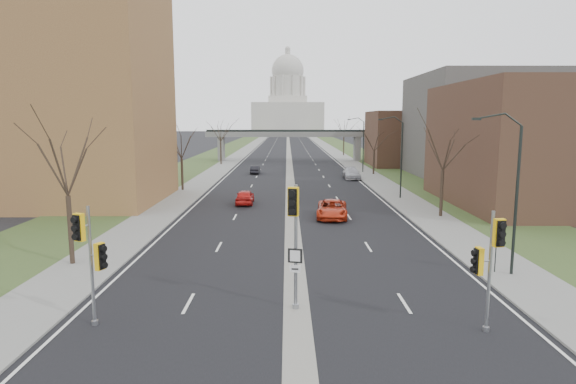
{
  "coord_description": "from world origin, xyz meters",
  "views": [
    {
      "loc": [
        -0.43,
        -19.23,
        8.42
      ],
      "look_at": [
        -0.38,
        8.41,
        4.27
      ],
      "focal_mm": 30.0,
      "sensor_mm": 36.0,
      "label": 1
    }
  ],
  "objects_px": {
    "signal_pole_right": "(489,255)",
    "car_right_near": "(332,209)",
    "speed_limit_sign": "(497,240)",
    "car_left_far": "(255,170)",
    "signal_pole_median": "(294,225)",
    "car_left_near": "(245,197)",
    "car_right_mid": "(351,173)",
    "signal_pole_left": "(90,250)"
  },
  "relations": [
    {
      "from": "car_left_near",
      "to": "car_right_near",
      "type": "bearing_deg",
      "value": 139.0
    },
    {
      "from": "car_left_far",
      "to": "car_right_near",
      "type": "xyz_separation_m",
      "value": [
        8.94,
        -34.63,
        0.14
      ]
    },
    {
      "from": "signal_pole_right",
      "to": "car_left_near",
      "type": "distance_m",
      "value": 32.31
    },
    {
      "from": "signal_pole_left",
      "to": "car_left_far",
      "type": "relative_size",
      "value": 1.32
    },
    {
      "from": "signal_pole_left",
      "to": "car_left_far",
      "type": "xyz_separation_m",
      "value": [
        2.85,
        56.95,
        -2.66
      ]
    },
    {
      "from": "car_left_near",
      "to": "car_right_mid",
      "type": "distance_m",
      "value": 24.87
    },
    {
      "from": "signal_pole_right",
      "to": "car_left_near",
      "type": "height_order",
      "value": "signal_pole_right"
    },
    {
      "from": "speed_limit_sign",
      "to": "signal_pole_left",
      "type": "bearing_deg",
      "value": -165.59
    },
    {
      "from": "signal_pole_median",
      "to": "car_right_mid",
      "type": "distance_m",
      "value": 49.38
    },
    {
      "from": "signal_pole_right",
      "to": "car_right_near",
      "type": "relative_size",
      "value": 0.89
    },
    {
      "from": "signal_pole_right",
      "to": "speed_limit_sign",
      "type": "xyz_separation_m",
      "value": [
        3.61,
        7.46,
        -1.31
      ]
    },
    {
      "from": "car_left_far",
      "to": "car_right_near",
      "type": "distance_m",
      "value": 35.76
    },
    {
      "from": "signal_pole_right",
      "to": "car_left_far",
      "type": "xyz_separation_m",
      "value": [
        -12.89,
        57.55,
        -2.6
      ]
    },
    {
      "from": "speed_limit_sign",
      "to": "car_right_mid",
      "type": "height_order",
      "value": "speed_limit_sign"
    },
    {
      "from": "signal_pole_left",
      "to": "car_right_near",
      "type": "bearing_deg",
      "value": 85.77
    },
    {
      "from": "signal_pole_median",
      "to": "speed_limit_sign",
      "type": "xyz_separation_m",
      "value": [
        11.15,
        5.21,
        -2.01
      ]
    },
    {
      "from": "car_right_near",
      "to": "signal_pole_left",
      "type": "bearing_deg",
      "value": -112.16
    },
    {
      "from": "signal_pole_median",
      "to": "car_left_far",
      "type": "bearing_deg",
      "value": 108.3
    },
    {
      "from": "signal_pole_median",
      "to": "signal_pole_right",
      "type": "bearing_deg",
      "value": -3.86
    },
    {
      "from": "car_left_far",
      "to": "car_right_near",
      "type": "height_order",
      "value": "car_right_near"
    },
    {
      "from": "car_left_far",
      "to": "car_right_near",
      "type": "bearing_deg",
      "value": 106.13
    },
    {
      "from": "signal_pole_left",
      "to": "speed_limit_sign",
      "type": "xyz_separation_m",
      "value": [
        19.35,
        6.87,
        -1.37
      ]
    },
    {
      "from": "speed_limit_sign",
      "to": "car_left_far",
      "type": "relative_size",
      "value": 0.69
    },
    {
      "from": "signal_pole_right",
      "to": "car_left_far",
      "type": "bearing_deg",
      "value": 95.75
    },
    {
      "from": "car_left_near",
      "to": "car_right_mid",
      "type": "height_order",
      "value": "car_right_mid"
    },
    {
      "from": "signal_pole_left",
      "to": "car_right_mid",
      "type": "xyz_separation_m",
      "value": [
        17.16,
        50.12,
        -2.49
      ]
    },
    {
      "from": "car_left_near",
      "to": "car_right_near",
      "type": "distance_m",
      "value": 10.71
    },
    {
      "from": "signal_pole_right",
      "to": "car_left_far",
      "type": "relative_size",
      "value": 1.3
    },
    {
      "from": "signal_pole_left",
      "to": "car_left_near",
      "type": "xyz_separation_m",
      "value": [
        3.62,
        29.25,
        -2.55
      ]
    },
    {
      "from": "speed_limit_sign",
      "to": "car_right_mid",
      "type": "distance_m",
      "value": 43.32
    },
    {
      "from": "car_right_mid",
      "to": "speed_limit_sign",
      "type": "bearing_deg",
      "value": -87.2
    },
    {
      "from": "signal_pole_right",
      "to": "speed_limit_sign",
      "type": "relative_size",
      "value": 1.88
    },
    {
      "from": "signal_pole_median",
      "to": "signal_pole_right",
      "type": "relative_size",
      "value": 1.14
    },
    {
      "from": "signal_pole_median",
      "to": "car_left_far",
      "type": "relative_size",
      "value": 1.48
    },
    {
      "from": "signal_pole_median",
      "to": "speed_limit_sign",
      "type": "relative_size",
      "value": 2.15
    },
    {
      "from": "signal_pole_left",
      "to": "signal_pole_right",
      "type": "distance_m",
      "value": 15.75
    },
    {
      "from": "signal_pole_median",
      "to": "speed_limit_sign",
      "type": "bearing_deg",
      "value": 37.83
    },
    {
      "from": "signal_pole_right",
      "to": "car_right_near",
      "type": "bearing_deg",
      "value": 92.9
    },
    {
      "from": "signal_pole_median",
      "to": "speed_limit_sign",
      "type": "distance_m",
      "value": 12.47
    },
    {
      "from": "car_left_near",
      "to": "car_right_near",
      "type": "xyz_separation_m",
      "value": [
        8.18,
        -6.93,
        0.03
      ]
    },
    {
      "from": "signal_pole_right",
      "to": "car_left_far",
      "type": "height_order",
      "value": "signal_pole_right"
    },
    {
      "from": "car_left_near",
      "to": "car_right_mid",
      "type": "bearing_deg",
      "value": -123.7
    }
  ]
}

